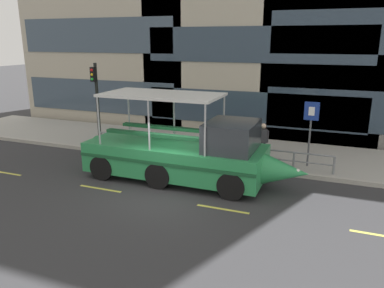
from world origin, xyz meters
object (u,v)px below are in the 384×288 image
object	(u,v)px
traffic_light_pole	(96,96)
parking_sign	(311,123)
pedestrian_near_bow	(263,139)
duck_tour_boat	(187,154)

from	to	relation	value
traffic_light_pole	parking_sign	distance (m)	10.49
parking_sign	pedestrian_near_bow	bearing A→B (deg)	-178.82
traffic_light_pole	pedestrian_near_bow	size ratio (longest dim) A/B	2.39
traffic_light_pole	duck_tour_boat	bearing A→B (deg)	-25.13
traffic_light_pole	pedestrian_near_bow	world-z (taller)	traffic_light_pole
traffic_light_pole	duck_tour_boat	distance (m)	6.94
traffic_light_pole	duck_tour_boat	world-z (taller)	traffic_light_pole
duck_tour_boat	pedestrian_near_bow	bearing A→B (deg)	50.75
duck_tour_boat	parking_sign	bearing A→B (deg)	34.47
parking_sign	pedestrian_near_bow	distance (m)	2.12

